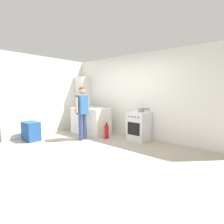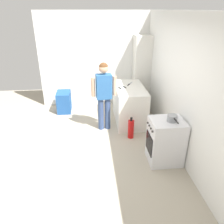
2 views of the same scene
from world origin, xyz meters
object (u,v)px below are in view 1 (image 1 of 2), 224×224
Objects in this scene: knife_carving at (88,108)px; recycling_crate_upper at (31,127)px; fire_extinguisher at (107,132)px; recycling_crate_lower at (31,136)px; knife_chef at (86,107)px; larder_cabinet at (83,103)px; knife_utility at (86,108)px; pot at (141,110)px; person at (82,109)px; oven_left at (139,126)px.

recycling_crate_upper is at bearing -120.45° from knife_carving.
fire_extinguisher is 2.25m from recycling_crate_lower.
larder_cabinet reaches higher than knife_chef.
larder_cabinet is at bearing 147.39° from knife_carving.
pot is at bearing 18.44° from knife_utility.
pot is 1.48× the size of knife_utility.
knife_carving is 0.15× the size of larder_cabinet.
pot reaches higher than recycling_crate_lower.
person reaches higher than recycling_crate_lower.
knife_chef reaches higher than fire_extinguisher.
pot is 0.22× the size of person.
fire_extinguisher is 0.25× the size of larder_cabinet.
larder_cabinet is at bearing 161.95° from fire_extinguisher.
knife_utility is at bearing -43.44° from knife_chef.
knife_chef reaches higher than recycling_crate_lower.
knife_carving reaches higher than recycling_crate_upper.
larder_cabinet reaches higher than person.
pot reaches higher than knife_utility.
oven_left is 1.74m from knife_carving.
knife_chef is 0.27m from knife_utility.
oven_left reaches higher than recycling_crate_lower.
knife_utility is 0.15× the size of person.
fire_extinguisher is (0.88, 0.05, -0.69)m from knife_utility.
knife_utility is at bearing 129.37° from person.
oven_left reaches higher than fire_extinguisher.
recycling_crate_lower is at bearing -105.66° from knife_chef.
knife_carving reaches higher than recycling_crate_lower.
knife_carving is at bearing -159.17° from oven_left.
knife_chef is at bearing -32.44° from larder_cabinet.
knife_chef and knife_utility have the same top height.
pot reaches higher than knife_carving.
recycling_crate_upper is at bearing -105.66° from knife_chef.
oven_left is 2.99× the size of knife_chef.
pot is 0.18× the size of larder_cabinet.
oven_left reaches higher than recycling_crate_upper.
oven_left is 3.53× the size of knife_utility.
oven_left is 2.04m from knife_chef.
pot is 1.25m from fire_extinguisher.
knife_utility is at bearing -35.17° from larder_cabinet.
knife_carving is at bearing -32.92° from knife_chef.
person is (0.41, -0.50, 0.04)m from knife_utility.
larder_cabinet reaches higher than recycling_crate_lower.
recycling_crate_upper reaches higher than fire_extinguisher.
knife_carving is at bearing 59.55° from recycling_crate_lower.
knife_utility reaches higher than recycling_crate_upper.
larder_cabinet is (-1.31, 1.14, 0.05)m from person.
fire_extinguisher is (1.08, -0.14, -0.69)m from knife_chef.
recycling_crate_upper is (-2.47, -2.15, -0.49)m from pot.
pot is 1.87m from knife_utility.
recycling_crate_upper is at bearing -84.50° from larder_cabinet.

